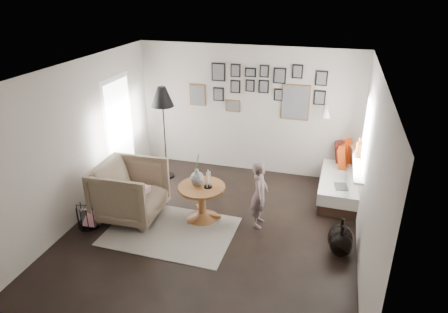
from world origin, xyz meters
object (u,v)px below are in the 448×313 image
(pedestal_table, at_px, (202,204))
(floor_lamp, at_px, (162,100))
(vase, at_px, (197,176))
(magazine_basket, at_px, (88,216))
(demijohn_large, at_px, (340,238))
(daybed, at_px, (343,178))
(armchair, at_px, (130,191))
(demijohn_small, at_px, (341,244))
(child, at_px, (260,194))

(pedestal_table, height_order, floor_lamp, floor_lamp)
(pedestal_table, height_order, vase, vase)
(pedestal_table, bearing_deg, vase, 165.96)
(vase, relative_size, magazine_basket, 1.39)
(vase, bearing_deg, demijohn_large, -7.18)
(vase, distance_m, daybed, 2.88)
(pedestal_table, bearing_deg, floor_lamp, 132.90)
(vase, height_order, floor_lamp, floor_lamp)
(pedestal_table, xyz_separation_m, armchair, (-1.18, -0.25, 0.20))
(pedestal_table, height_order, demijohn_large, pedestal_table)
(magazine_basket, xyz_separation_m, demijohn_large, (3.98, 0.47, 0.02))
(vase, xyz_separation_m, demijohn_large, (2.34, -0.29, -0.57))
(daybed, distance_m, demijohn_large, 1.89)
(demijohn_small, height_order, child, child)
(pedestal_table, xyz_separation_m, demijohn_small, (2.27, -0.39, -0.09))
(floor_lamp, bearing_deg, pedestal_table, -47.10)
(floor_lamp, distance_m, demijohn_large, 4.06)
(armchair, relative_size, magazine_basket, 2.64)
(demijohn_large, bearing_deg, armchair, 179.60)
(armchair, height_order, child, child)
(demijohn_small, bearing_deg, demijohn_large, 96.36)
(daybed, bearing_deg, floor_lamp, -173.73)
(vase, relative_size, demijohn_large, 1.00)
(floor_lamp, bearing_deg, magazine_basket, -103.94)
(floor_lamp, bearing_deg, demijohn_small, -25.97)
(pedestal_table, xyz_separation_m, magazine_basket, (-1.72, -0.75, -0.09))
(daybed, xyz_separation_m, child, (-1.32, -1.53, 0.28))
(demijohn_small, bearing_deg, magazine_basket, -174.95)
(armchair, height_order, demijohn_large, armchair)
(pedestal_table, distance_m, child, 1.00)
(vase, bearing_deg, pedestal_table, -14.04)
(daybed, xyz_separation_m, armchair, (-3.45, -1.86, 0.20))
(armchair, height_order, magazine_basket, armchair)
(magazine_basket, xyz_separation_m, child, (2.67, 0.83, 0.37))
(demijohn_large, bearing_deg, demijohn_small, -83.64)
(magazine_basket, bearing_deg, armchair, 42.73)
(magazine_basket, bearing_deg, demijohn_large, 6.78)
(demijohn_large, bearing_deg, magazine_basket, -173.22)
(magazine_basket, bearing_deg, vase, 25.10)
(magazine_basket, bearing_deg, demijohn_small, 5.05)
(armchair, distance_m, magazine_basket, 0.79)
(child, bearing_deg, pedestal_table, 94.05)
(floor_lamp, height_order, demijohn_small, floor_lamp)
(vase, bearing_deg, floor_lamp, 131.39)
(pedestal_table, distance_m, daybed, 2.79)
(floor_lamp, bearing_deg, demijohn_large, -24.44)
(demijohn_small, bearing_deg, child, 159.93)
(vase, relative_size, floor_lamp, 0.30)
(armchair, bearing_deg, child, -82.54)
(vase, distance_m, demijohn_small, 2.46)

